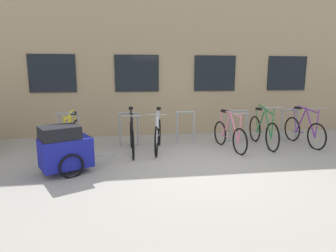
{
  "coord_description": "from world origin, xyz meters",
  "views": [
    {
      "loc": [
        -1.53,
        -5.39,
        1.88
      ],
      "look_at": [
        -0.5,
        1.6,
        0.56
      ],
      "focal_mm": 30.23,
      "sensor_mm": 36.0,
      "label": 1
    }
  ],
  "objects_px": {
    "bicycle_purple": "(304,131)",
    "bicycle_pink": "(229,135)",
    "bicycle_green": "(263,131)",
    "bicycle_black": "(132,136)",
    "bike_trailer": "(64,149)",
    "bicycle_silver": "(158,134)",
    "bicycle_yellow": "(72,137)"
  },
  "relations": [
    {
      "from": "bicycle_yellow",
      "to": "bike_trailer",
      "type": "distance_m",
      "value": 1.39
    },
    {
      "from": "bicycle_silver",
      "to": "bicycle_pink",
      "type": "relative_size",
      "value": 1.1
    },
    {
      "from": "bicycle_silver",
      "to": "bicycle_black",
      "type": "xyz_separation_m",
      "value": [
        -0.64,
        -0.1,
        -0.01
      ]
    },
    {
      "from": "bicycle_green",
      "to": "bicycle_yellow",
      "type": "relative_size",
      "value": 0.99
    },
    {
      "from": "bicycle_black",
      "to": "bicycle_yellow",
      "type": "distance_m",
      "value": 1.42
    },
    {
      "from": "bicycle_black",
      "to": "bike_trailer",
      "type": "distance_m",
      "value": 1.83
    },
    {
      "from": "bicycle_silver",
      "to": "bicycle_green",
      "type": "bearing_deg",
      "value": 0.17
    },
    {
      "from": "bicycle_purple",
      "to": "bicycle_pink",
      "type": "bearing_deg",
      "value": -176.17
    },
    {
      "from": "bicycle_pink",
      "to": "bicycle_yellow",
      "type": "distance_m",
      "value": 3.84
    },
    {
      "from": "bicycle_pink",
      "to": "bike_trailer",
      "type": "relative_size",
      "value": 1.13
    },
    {
      "from": "bicycle_pink",
      "to": "bicycle_yellow",
      "type": "bearing_deg",
      "value": 177.36
    },
    {
      "from": "bicycle_green",
      "to": "bicycle_purple",
      "type": "xyz_separation_m",
      "value": [
        1.13,
        -0.05,
        -0.01
      ]
    },
    {
      "from": "bicycle_silver",
      "to": "bicycle_yellow",
      "type": "xyz_separation_m",
      "value": [
        -2.06,
        -0.0,
        0.01
      ]
    },
    {
      "from": "bicycle_green",
      "to": "bicycle_pink",
      "type": "bearing_deg",
      "value": -169.24
    },
    {
      "from": "bicycle_black",
      "to": "bicycle_silver",
      "type": "bearing_deg",
      "value": 8.91
    },
    {
      "from": "bicycle_green",
      "to": "bicycle_silver",
      "type": "bearing_deg",
      "value": -179.83
    },
    {
      "from": "bicycle_silver",
      "to": "bicycle_yellow",
      "type": "distance_m",
      "value": 2.06
    },
    {
      "from": "bicycle_purple",
      "to": "bicycle_pink",
      "type": "height_order",
      "value": "bicycle_purple"
    },
    {
      "from": "bicycle_pink",
      "to": "bicycle_green",
      "type": "bearing_deg",
      "value": 10.76
    },
    {
      "from": "bicycle_green",
      "to": "bicycle_black",
      "type": "xyz_separation_m",
      "value": [
        -3.41,
        -0.11,
        -0.01
      ]
    },
    {
      "from": "bicycle_silver",
      "to": "bicycle_green",
      "type": "distance_m",
      "value": 2.77
    },
    {
      "from": "bicycle_green",
      "to": "bicycle_black",
      "type": "relative_size",
      "value": 1.02
    },
    {
      "from": "bicycle_green",
      "to": "bicycle_purple",
      "type": "height_order",
      "value": "bicycle_green"
    },
    {
      "from": "bicycle_black",
      "to": "bike_trailer",
      "type": "bearing_deg",
      "value": -135.11
    },
    {
      "from": "bicycle_green",
      "to": "bicycle_purple",
      "type": "relative_size",
      "value": 1.07
    },
    {
      "from": "bicycle_purple",
      "to": "bicycle_pink",
      "type": "relative_size",
      "value": 1.03
    },
    {
      "from": "bicycle_yellow",
      "to": "bicycle_pink",
      "type": "bearing_deg",
      "value": -2.64
    },
    {
      "from": "bicycle_purple",
      "to": "bike_trailer",
      "type": "height_order",
      "value": "bicycle_purple"
    },
    {
      "from": "bicycle_purple",
      "to": "bike_trailer",
      "type": "distance_m",
      "value": 5.99
    },
    {
      "from": "bicycle_green",
      "to": "bicycle_purple",
      "type": "distance_m",
      "value": 1.13
    },
    {
      "from": "bicycle_silver",
      "to": "bicycle_black",
      "type": "height_order",
      "value": "bicycle_black"
    },
    {
      "from": "bicycle_purple",
      "to": "bicycle_black",
      "type": "distance_m",
      "value": 4.54
    }
  ]
}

